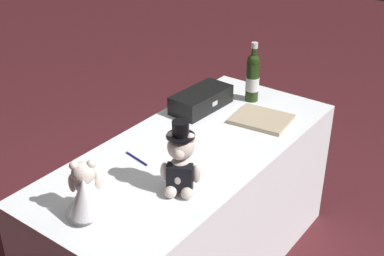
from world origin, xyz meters
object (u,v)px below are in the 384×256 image
object	(u,v)px
teddy_bear_groom	(181,164)
signing_pen	(136,158)
gift_case_black	(201,100)
teddy_bear_bride	(85,193)
champagne_bottle	(253,77)
guestbook	(262,119)

from	to	relation	value
teddy_bear_groom	signing_pen	bearing A→B (deg)	77.30
teddy_bear_groom	gift_case_black	size ratio (longest dim) A/B	0.86
signing_pen	teddy_bear_bride	bearing A→B (deg)	-163.27
teddy_bear_bride	signing_pen	size ratio (longest dim) A/B	1.51
teddy_bear_groom	champagne_bottle	distance (m)	0.91
teddy_bear_bride	guestbook	bearing A→B (deg)	-7.76
teddy_bear_bride	gift_case_black	distance (m)	1.00
gift_case_black	signing_pen	bearing A→B (deg)	-173.49
teddy_bear_bride	champagne_bottle	bearing A→B (deg)	1.16
signing_pen	guestbook	size ratio (longest dim) A/B	0.55
signing_pen	guestbook	world-z (taller)	guestbook
teddy_bear_groom	teddy_bear_bride	size ratio (longest dim) A/B	1.34
teddy_bear_bride	gift_case_black	size ratio (longest dim) A/B	0.64
signing_pen	gift_case_black	xyz separation A→B (m)	(0.58, 0.07, 0.04)
champagne_bottle	signing_pen	distance (m)	0.84
teddy_bear_groom	champagne_bottle	size ratio (longest dim) A/B	0.93
signing_pen	gift_case_black	size ratio (longest dim) A/B	0.43
champagne_bottle	gift_case_black	xyz separation A→B (m)	(-0.24, 0.16, -0.09)
teddy_bear_groom	guestbook	size ratio (longest dim) A/B	1.11
signing_pen	teddy_bear_groom	bearing A→B (deg)	-102.70
signing_pen	champagne_bottle	bearing A→B (deg)	-6.56
teddy_bear_groom	champagne_bottle	bearing A→B (deg)	13.00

